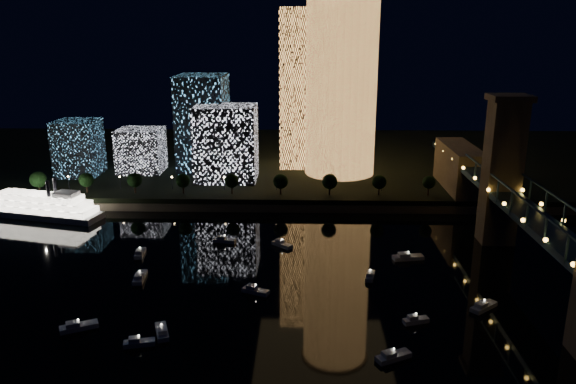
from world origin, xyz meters
The scene contains 11 objects.
ground centered at (0.00, 0.00, 0.00)m, with size 520.00×520.00×0.00m, color black.
far_bank centered at (0.00, 160.00, 2.50)m, with size 420.00×160.00×5.00m, color black.
seawall centered at (0.00, 82.00, 1.50)m, with size 420.00×6.00×3.00m, color #6B5E4C.
tower_cylindrical centered at (16.03, 124.48, 49.49)m, with size 34.00×34.00×88.73m.
tower_rectangular centered at (-0.51, 140.91, 42.30)m, with size 23.45×23.45×74.60m, color #F3A04D.
midrise_blocks centered at (-55.52, 123.23, 22.75)m, with size 91.43×46.12×44.53m.
truss_bridge centered at (65.00, 3.72, 16.25)m, with size 13.00×266.00×50.00m.
riverboat centered at (-104.63, 72.37, 4.06)m, with size 53.50×22.46×15.82m.
motorboats centered at (-10.32, 10.10, 0.81)m, with size 110.29×74.03×2.78m.
esplanade_trees centered at (-36.00, 88.00, 10.47)m, with size 166.06×6.81×8.90m.
street_lamps centered at (-34.00, 94.00, 9.02)m, with size 132.70×0.70×5.65m.
Camera 1 is at (-0.80, -131.95, 70.25)m, focal length 35.00 mm.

